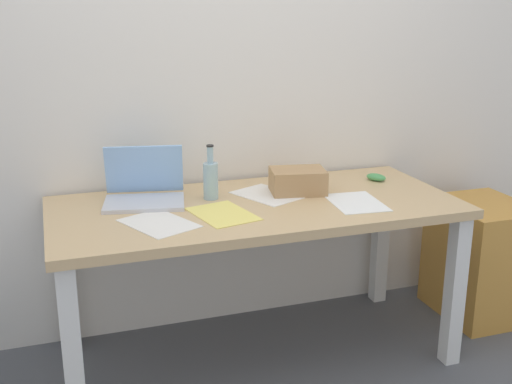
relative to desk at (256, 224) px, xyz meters
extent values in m
plane|color=#515459|center=(0.00, 0.00, -0.64)|extent=(8.00, 8.00, 0.00)
cube|color=silver|center=(0.00, 0.45, 0.66)|extent=(5.20, 0.08, 2.60)
cube|color=tan|center=(0.00, 0.00, 0.07)|extent=(1.74, 0.78, 0.04)
cube|color=silver|center=(-0.81, -0.33, -0.29)|extent=(0.07, 0.07, 0.70)
cube|color=silver|center=(0.81, -0.33, -0.29)|extent=(0.07, 0.07, 0.70)
cube|color=silver|center=(-0.81, 0.33, -0.29)|extent=(0.07, 0.07, 0.70)
cube|color=silver|center=(0.81, 0.33, -0.29)|extent=(0.07, 0.07, 0.70)
cube|color=silver|center=(-0.46, 0.13, 0.10)|extent=(0.37, 0.29, 0.02)
cube|color=#8CB7EA|center=(-0.44, 0.24, 0.22)|extent=(0.34, 0.12, 0.22)
cylinder|color=#99B7C1|center=(-0.17, 0.13, 0.17)|extent=(0.06, 0.06, 0.16)
cylinder|color=#99B7C1|center=(-0.17, 0.13, 0.29)|extent=(0.03, 0.03, 0.07)
cylinder|color=black|center=(-0.17, 0.13, 0.33)|extent=(0.03, 0.03, 0.01)
ellipsoid|color=#4C9E56|center=(0.67, 0.16, 0.11)|extent=(0.10, 0.12, 0.03)
cube|color=tan|center=(0.23, 0.09, 0.15)|extent=(0.27, 0.22, 0.11)
cube|color=white|center=(-0.44, -0.13, 0.10)|extent=(0.31, 0.36, 0.00)
cube|color=#F4E06B|center=(-0.18, -0.10, 0.10)|extent=(0.27, 0.34, 0.00)
cube|color=white|center=(0.41, -0.13, 0.10)|extent=(0.24, 0.31, 0.00)
cube|color=white|center=(0.09, 0.10, 0.10)|extent=(0.31, 0.36, 0.00)
cube|color=#C68938|center=(1.23, 0.04, -0.34)|extent=(0.40, 0.48, 0.60)
camera|label=1|loc=(-0.82, -2.46, 0.92)|focal=44.38mm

